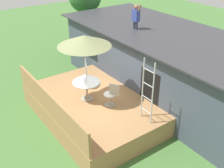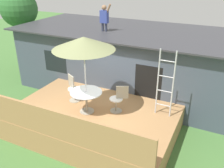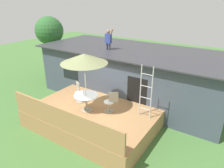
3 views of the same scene
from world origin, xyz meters
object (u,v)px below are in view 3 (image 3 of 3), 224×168
object	(u,v)px
patio_chair_right	(111,102)
backyard_tree	(49,32)
patio_umbrella	(84,58)
step_ladder	(146,92)
patio_table	(86,98)
patio_chair_left	(79,92)
person_figure	(108,38)

from	to	relation	value
patio_chair_right	backyard_tree	distance (m)	8.05
patio_umbrella	step_ladder	world-z (taller)	patio_umbrella
patio_table	step_ladder	xyz separation A→B (m)	(2.31, 0.93, 0.51)
patio_table	patio_umbrella	bearing A→B (deg)	63.43
patio_table	patio_chair_left	xyz separation A→B (m)	(-0.86, 0.50, -0.13)
patio_chair_right	backyard_tree	xyz separation A→B (m)	(-7.12, 3.21, 1.93)
patio_chair_right	patio_umbrella	bearing A→B (deg)	0.00
patio_table	patio_chair_left	distance (m)	1.00
step_ladder	patio_chair_left	world-z (taller)	step_ladder
patio_table	patio_chair_left	size ratio (longest dim) A/B	1.13
patio_table	patio_umbrella	xyz separation A→B (m)	(0.00, 0.00, 1.76)
person_figure	patio_chair_right	xyz separation A→B (m)	(1.82, -2.58, -2.13)
person_figure	step_ladder	bearing A→B (deg)	-33.59
person_figure	patio_table	bearing A→B (deg)	-73.61
patio_table	patio_umbrella	world-z (taller)	patio_umbrella
patio_chair_left	backyard_tree	xyz separation A→B (m)	(-5.35, 3.20, 1.93)
step_ladder	backyard_tree	distance (m)	9.05
step_ladder	person_figure	distance (m)	4.13
step_ladder	person_figure	size ratio (longest dim) A/B	1.98
step_ladder	backyard_tree	world-z (taller)	backyard_tree
patio_umbrella	backyard_tree	distance (m)	7.22
person_figure	patio_chair_right	world-z (taller)	person_figure
patio_table	backyard_tree	bearing A→B (deg)	149.18
step_ladder	patio_chair_left	bearing A→B (deg)	-172.26
person_figure	backyard_tree	size ratio (longest dim) A/B	0.26
patio_table	step_ladder	distance (m)	2.55
step_ladder	backyard_tree	xyz separation A→B (m)	(-8.51, 2.77, 1.29)
patio_chair_left	backyard_tree	bearing A→B (deg)	179.48
patio_chair_right	backyard_tree	bearing A→B (deg)	-52.26
step_ladder	person_figure	xyz separation A→B (m)	(-3.21, 2.13, 1.48)
patio_umbrella	patio_chair_right	world-z (taller)	patio_umbrella
person_figure	patio_umbrella	bearing A→B (deg)	-73.61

